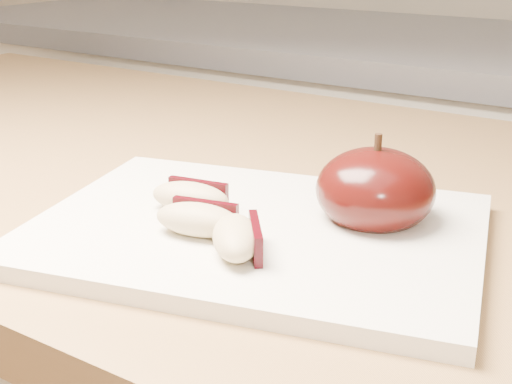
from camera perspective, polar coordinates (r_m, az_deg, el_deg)
The scene contains 6 objects.
back_cabinet at distance 1.43m, azimuth 17.83°, elevation -7.60°, with size 2.40×0.62×0.94m.
cutting_board at distance 0.53m, azimuth -0.00°, elevation -3.21°, with size 0.32×0.24×0.01m, color silver.
apple_half at distance 0.53m, azimuth 9.51°, elevation 0.17°, with size 0.11×0.11×0.07m.
apple_wedge_a at distance 0.55m, azimuth -5.21°, elevation -0.39°, with size 0.07×0.04×0.02m.
apple_wedge_b at distance 0.50m, azimuth -4.61°, elevation -2.16°, with size 0.07×0.04×0.02m.
apple_wedge_c at distance 0.47m, azimuth -1.46°, elevation -3.65°, with size 0.06×0.07×0.02m.
Camera 1 is at (0.29, -0.04, 1.12)m, focal length 50.00 mm.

